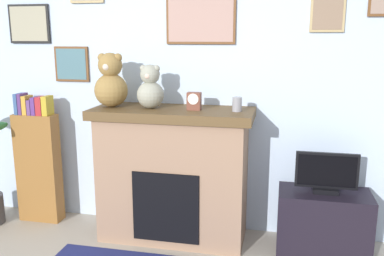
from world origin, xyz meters
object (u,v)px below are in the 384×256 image
television (326,174)px  mantel_clock (194,101)px  bookshelf (38,162)px  candle_jar (237,104)px  fireplace (173,174)px  teddy_bear_cream (111,83)px  tv_stand (323,223)px  teddy_bear_grey (150,89)px

television → mantel_clock: mantel_clock is taller
bookshelf → candle_jar: candle_jar is taller
bookshelf → candle_jar: size_ratio=10.64×
fireplace → teddy_bear_cream: teddy_bear_cream is taller
bookshelf → teddy_bear_cream: 1.16m
tv_stand → television: size_ratio=1.50×
television → teddy_bear_cream: 1.98m
fireplace → candle_jar: size_ratio=11.70×
fireplace → mantel_clock: bearing=-5.7°
mantel_clock → teddy_bear_cream: (-0.75, 0.00, 0.14)m
teddy_bear_grey → tv_stand: bearing=-0.5°
bookshelf → mantel_clock: mantel_clock is taller
television → teddy_bear_grey: bearing=179.5°
tv_stand → mantel_clock: (-1.11, 0.01, 0.99)m
fireplace → bookshelf: bearing=177.1°
tv_stand → mantel_clock: mantel_clock is taller
bookshelf → tv_stand: size_ratio=1.70×
television → teddy_bear_grey: (-1.49, 0.01, 0.66)m
television → teddy_bear_cream: size_ratio=1.06×
fireplace → candle_jar: (0.56, -0.02, 0.65)m
fireplace → teddy_bear_cream: size_ratio=2.95×
teddy_bear_cream → tv_stand: bearing=-0.4°
tv_stand → fireplace: bearing=178.7°
television → mantel_clock: 1.24m
bookshelf → teddy_bear_cream: bearing=-6.0°
mantel_clock → teddy_bear_cream: teddy_bear_cream is taller
mantel_clock → teddy_bear_grey: (-0.39, 0.00, 0.09)m
teddy_bear_cream → teddy_bear_grey: 0.36m
teddy_bear_grey → mantel_clock: bearing=-0.2°
fireplace → television: (1.30, -0.03, 0.10)m
television → teddy_bear_cream: (-1.85, 0.01, 0.70)m
mantel_clock → tv_stand: bearing=-0.6°
fireplace → teddy_bear_grey: size_ratio=3.71×
fireplace → teddy_bear_grey: teddy_bear_grey is taller
television → candle_jar: (-0.74, 0.01, 0.55)m
tv_stand → teddy_bear_grey: (-1.49, 0.01, 1.09)m
tv_stand → candle_jar: size_ratio=6.26×
tv_stand → teddy_bear_grey: 1.85m
bookshelf → teddy_bear_grey: teddy_bear_grey is taller
fireplace → tv_stand: fireplace is taller
television → teddy_bear_grey: size_ratio=1.33×
tv_stand → teddy_bear_cream: (-1.85, 0.01, 1.13)m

